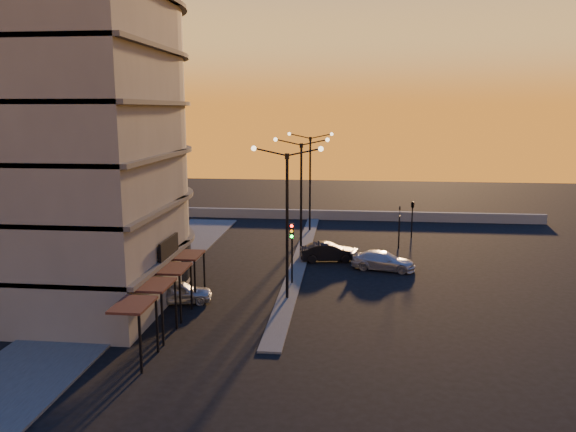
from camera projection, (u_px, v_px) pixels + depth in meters
The scene contains 14 objects.
ground at pixel (287, 299), 34.95m from camera, with size 120.00×120.00×0.00m, color black.
sidewalk_west at pixel (147, 274), 39.96m from camera, with size 5.00×40.00×0.12m, color #454543.
median at pixel (301, 257), 44.70m from camera, with size 1.20×36.00×0.12m, color #454543.
parapet at pixel (332, 215), 60.03m from camera, with size 44.00×0.50×1.00m, color slate.
building at pixel (59, 105), 34.23m from camera, with size 14.35×17.08×25.00m.
streetlamp_near at pixel (287, 211), 33.90m from camera, with size 4.32×0.32×9.51m.
streetlamp_mid at pixel (301, 188), 43.66m from camera, with size 4.32×0.32×9.51m.
streetlamp_far at pixel (310, 174), 53.43m from camera, with size 4.32×0.32×9.51m.
traffic_light_main at pixel (292, 243), 37.21m from camera, with size 0.28×0.44×4.25m.
signal_east_a at pixel (399, 226), 47.41m from camera, with size 0.13×0.16×3.60m.
signal_east_b at pixel (413, 205), 50.93m from camera, with size 0.42×1.99×3.60m.
car_hatchback at pixel (179, 292), 34.18m from camera, with size 1.61×4.00×1.36m, color #B4B8BC.
car_sedan at pixel (328, 252), 43.61m from camera, with size 1.53×4.39×1.45m, color black.
car_wagon at pixel (383, 261), 41.27m from camera, with size 1.90×4.67×1.35m, color silver.
Camera 1 is at (3.66, -33.15, 11.65)m, focal length 35.00 mm.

